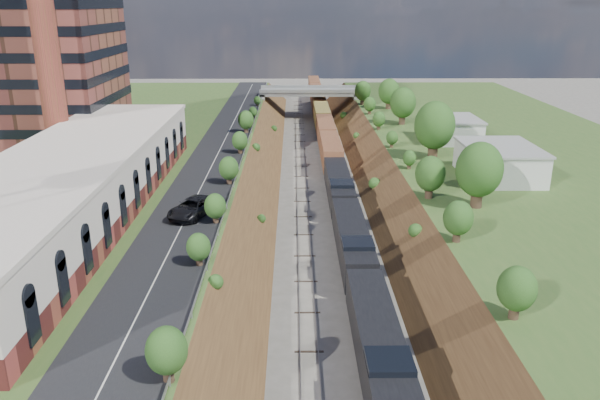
{
  "coord_description": "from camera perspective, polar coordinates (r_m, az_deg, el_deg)",
  "views": [
    {
      "loc": [
        -3.81,
        -22.79,
        27.19
      ],
      "look_at": [
        -3.11,
        39.78,
        6.0
      ],
      "focal_mm": 35.0,
      "sensor_mm": 36.0,
      "label": 1
    }
  ],
  "objects": [
    {
      "name": "tree_left_crest",
      "position": [
        47.97,
        -10.23,
        -6.45
      ],
      "size": [
        2.45,
        2.45,
        3.55
      ],
      "color": "#473323",
      "rests_on": "platform_left"
    },
    {
      "name": "overpass",
      "position": [
        146.55,
        0.87,
        9.96
      ],
      "size": [
        24.5,
        8.3,
        7.4
      ],
      "color": "gray",
      "rests_on": "ground"
    },
    {
      "name": "rail_left_track",
      "position": [
        87.12,
        0.19,
        0.59
      ],
      "size": [
        1.58,
        180.0,
        0.18
      ],
      "primitive_type": "cube",
      "color": "gray",
      "rests_on": "ground"
    },
    {
      "name": "platform_right",
      "position": [
        93.91,
        22.48,
        2.01
      ],
      "size": [
        44.0,
        180.0,
        5.0
      ],
      "primitive_type": "cube",
      "color": "#395A25",
      "rests_on": "ground"
    },
    {
      "name": "embankment_left",
      "position": [
        87.44,
        -5.32,
        0.51
      ],
      "size": [
        10.0,
        180.0,
        10.0
      ],
      "primitive_type": "cube",
      "rotation": [
        0.0,
        0.79,
        0.0
      ],
      "color": "brown",
      "rests_on": "ground"
    },
    {
      "name": "smokestack",
      "position": [
        85.14,
        -23.8,
        15.73
      ],
      "size": [
        3.2,
        3.2,
        40.0
      ],
      "primitive_type": "cylinder",
      "color": "maroon",
      "rests_on": "platform_left"
    },
    {
      "name": "white_building_far",
      "position": [
        102.48,
        14.64,
        6.63
      ],
      "size": [
        8.0,
        10.0,
        3.6
      ],
      "primitive_type": "cube",
      "color": "silver",
      "rests_on": "platform_right"
    },
    {
      "name": "white_building_near",
      "position": [
        82.14,
        18.84,
        3.46
      ],
      "size": [
        9.0,
        12.0,
        4.0
      ],
      "primitive_type": "cube",
      "color": "silver",
      "rests_on": "platform_right"
    },
    {
      "name": "tree_right_large",
      "position": [
        68.5,
        17.09,
        2.8
      ],
      "size": [
        5.25,
        5.25,
        7.61
      ],
      "color": "#473323",
      "rests_on": "platform_right"
    },
    {
      "name": "platform_left",
      "position": [
        91.2,
        -19.29,
        1.93
      ],
      "size": [
        44.0,
        180.0,
        5.0
      ],
      "primitive_type": "cube",
      "color": "#395A25",
      "rests_on": "ground"
    },
    {
      "name": "guardrail",
      "position": [
        85.72,
        -5.71,
        3.99
      ],
      "size": [
        0.1,
        171.0,
        0.7
      ],
      "color": "#99999E",
      "rests_on": "platform_left"
    },
    {
      "name": "road",
      "position": [
        86.5,
        -8.4,
        3.67
      ],
      "size": [
        8.0,
        180.0,
        0.1
      ],
      "primitive_type": "cube",
      "color": "black",
      "rests_on": "platform_left"
    },
    {
      "name": "freight_train",
      "position": [
        116.43,
        2.55,
        6.56
      ],
      "size": [
        3.22,
        163.67,
        4.77
      ],
      "color": "black",
      "rests_on": "ground"
    },
    {
      "name": "rail_right_track",
      "position": [
        87.35,
        3.6,
        0.6
      ],
      "size": [
        1.58,
        180.0,
        0.18
      ],
      "primitive_type": "cube",
      "color": "gray",
      "rests_on": "ground"
    },
    {
      "name": "embankment_right",
      "position": [
        88.39,
        9.04,
        0.55
      ],
      "size": [
        10.0,
        180.0,
        10.0
      ],
      "primitive_type": "cube",
      "rotation": [
        0.0,
        0.79,
        0.0
      ],
      "color": "brown",
      "rests_on": "ground"
    },
    {
      "name": "suv",
      "position": [
        64.54,
        -10.39,
        -0.71
      ],
      "size": [
        5.57,
        7.68,
        1.94
      ],
      "primitive_type": "imported",
      "rotation": [
        0.0,
        0.0,
        -0.38
      ],
      "color": "black",
      "rests_on": "road"
    },
    {
      "name": "commercial_building",
      "position": [
        68.05,
        -21.44,
        1.44
      ],
      "size": [
        14.3,
        62.3,
        7.0
      ],
      "color": "maroon",
      "rests_on": "platform_left"
    }
  ]
}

